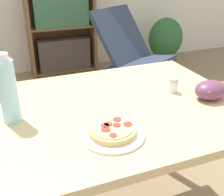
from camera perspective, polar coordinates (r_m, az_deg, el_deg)
The scene contains 8 objects.
dining_table at distance 1.26m, azimuth 0.95°, elevation -5.81°, with size 1.10×0.85×0.76m.
pizza_on_plate at distance 0.99m, azimuth 0.03°, elevation -6.94°, with size 0.23×0.23×0.04m.
grape_bunch at distance 1.31m, azimuth 19.38°, elevation 1.53°, with size 0.15×0.12×0.08m.
drink_bottle at distance 1.10m, azimuth -20.38°, elevation 1.37°, with size 0.07×0.07×0.27m.
salt_shaker at distance 1.34m, azimuth 12.29°, elevation 2.51°, with size 0.04×0.04×0.07m.
lounge_chair_far at distance 3.05m, azimuth 4.31°, elevation 6.23°, with size 0.86×0.96×0.88m.
bookshelf at distance 3.62m, azimuth -10.51°, elevation 17.59°, with size 0.84×0.28×1.72m.
potted_plant_floor at distance 3.96m, azimuth 10.78°, elevation 11.32°, with size 0.47×0.40×0.65m.
Camera 1 is at (-0.44, -1.06, 1.31)m, focal length 45.00 mm.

